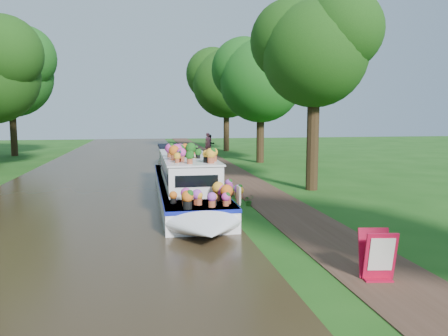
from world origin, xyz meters
TOP-DOWN VIEW (x-y plane):
  - ground at (0.00, 0.00)m, footprint 100.00×100.00m
  - canal_water at (-6.00, 0.00)m, footprint 10.00×100.00m
  - towpath at (1.20, 0.00)m, footprint 2.20×100.00m
  - plant_boat at (-2.25, 1.12)m, footprint 2.29×13.52m
  - tree_near_overhang at (3.79, 3.06)m, footprint 5.52×5.28m
  - tree_near_mid at (4.48, 15.08)m, footprint 6.90×6.60m
  - tree_near_far at (3.98, 26.09)m, footprint 7.59×7.26m
  - tree_far_d at (-15.02, 24.10)m, footprint 8.05×7.70m
  - second_boat at (-2.00, 14.43)m, footprint 2.13×6.21m
  - sandwich_board at (0.91, -8.02)m, footprint 0.69×0.62m
  - pedestrian_pink at (1.68, 22.37)m, footprint 0.81×0.67m
  - pedestrian_dark at (1.90, 22.64)m, footprint 1.01×0.89m
  - verge_plant at (0.05, -0.00)m, footprint 0.48×0.45m

SIDE VIEW (x-z plane):
  - ground at x=0.00m, z-range 0.00..0.00m
  - canal_water at x=-6.00m, z-range 0.00..0.02m
  - towpath at x=1.20m, z-range 0.00..0.03m
  - verge_plant at x=0.05m, z-range 0.00..0.42m
  - second_boat at x=-2.00m, z-range -0.11..1.07m
  - sandwich_board at x=0.91m, z-range -0.02..1.03m
  - plant_boat at x=-2.25m, z-range -0.29..1.99m
  - pedestrian_dark at x=1.90m, z-range 0.03..1.77m
  - pedestrian_pink at x=1.68m, z-range 0.03..1.93m
  - tree_near_mid at x=4.48m, z-range 1.74..11.14m
  - tree_near_overhang at x=3.79m, z-range 2.11..11.10m
  - tree_near_far at x=3.98m, z-range 1.90..12.20m
  - tree_far_d at x=-15.02m, z-range 1.97..12.82m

